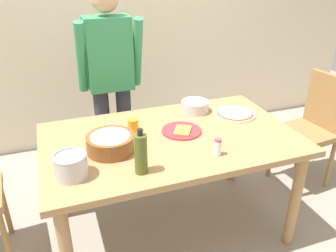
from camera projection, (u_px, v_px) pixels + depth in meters
name	position (u px, v px, depth m)	size (l,w,h in m)	color
ground	(170.00, 228.00, 2.50)	(8.00, 8.00, 0.00)	gray
wall_back	(113.00, 13.00, 3.27)	(5.60, 0.10, 2.60)	beige
dining_table	(171.00, 149.00, 2.21)	(1.60, 0.96, 0.76)	#A37A4C
person_cook	(111.00, 78.00, 2.66)	(0.49, 0.25, 1.62)	#2D2D38
chair_wooden_right	(313.00, 124.00, 2.82)	(0.44, 0.44, 0.95)	olive
pizza_raw_on_board	(235.00, 114.00, 2.46)	(0.30, 0.30, 0.02)	beige
plate_with_slice	(182.00, 131.00, 2.22)	(0.26, 0.26, 0.02)	red
popcorn_bowl	(111.00, 142.00, 1.98)	(0.28, 0.28, 0.11)	brown
mixing_bowl_steel	(195.00, 106.00, 2.50)	(0.20, 0.20, 0.08)	#B7B7BC
olive_oil_bottle	(141.00, 154.00, 1.76)	(0.07, 0.07, 0.26)	#47561E
steel_pot	(71.00, 165.00, 1.74)	(0.17, 0.17, 0.13)	#B7B7BC
cup_orange	(133.00, 125.00, 2.21)	(0.07, 0.07, 0.09)	orange
salt_shaker	(218.00, 147.00, 1.94)	(0.04, 0.04, 0.11)	white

